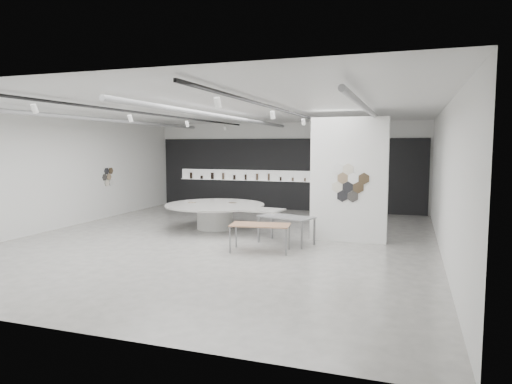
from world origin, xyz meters
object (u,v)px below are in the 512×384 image
(partition_column, at_px, (349,180))
(kitchen_counter, at_px, (350,203))
(sample_table_stone, at_px, (286,219))
(sample_table_wood, at_px, (260,226))
(display_island, at_px, (216,213))

(partition_column, bearing_deg, kitchen_counter, 96.60)
(sample_table_stone, relative_size, kitchen_counter, 1.04)
(partition_column, height_order, sample_table_wood, partition_column)
(display_island, height_order, sample_table_wood, display_island)
(sample_table_stone, bearing_deg, partition_column, 30.41)
(partition_column, distance_m, sample_table_stone, 2.16)
(display_island, distance_m, sample_table_wood, 3.58)
(display_island, height_order, sample_table_stone, display_island)
(sample_table_stone, bearing_deg, display_island, 151.98)
(partition_column, height_order, display_island, partition_column)
(kitchen_counter, bearing_deg, display_island, -120.33)
(display_island, xyz_separation_m, sample_table_stone, (2.82, -1.50, 0.17))
(display_island, xyz_separation_m, sample_table_wood, (2.42, -2.64, 0.12))
(display_island, bearing_deg, partition_column, -0.01)
(sample_table_wood, height_order, sample_table_stone, sample_table_stone)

